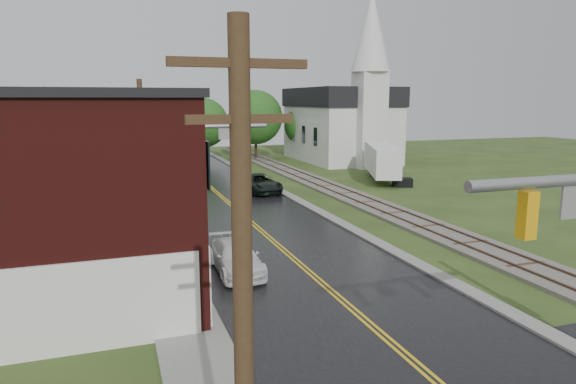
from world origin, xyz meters
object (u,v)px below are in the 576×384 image
church (344,116)px  tree_left_e (105,132)px  tree_left_c (40,142)px  pickup_white (236,257)px  utility_pole_b (143,160)px  semi_trailer (382,159)px  traffic_signal_far (191,146)px  brick_building (0,201)px  utility_pole_c (128,134)px  suv_dark (259,184)px  utility_pole_a (244,336)px

church → tree_left_e: (-28.85, -7.84, -1.02)m
tree_left_c → pickup_white: 26.47m
utility_pole_b → tree_left_e: (-2.05, 23.90, 0.09)m
semi_trailer → tree_left_c: bearing=176.6°
traffic_signal_far → tree_left_c: tree_left_c is taller
tree_left_c → traffic_signal_far: bearing=-51.2°
brick_building → church: (32.48, 38.74, 1.68)m
brick_building → utility_pole_c: (5.68, 29.00, 0.57)m
utility_pole_b → utility_pole_c: same height
traffic_signal_far → suv_dark: (6.97, 8.54, -4.19)m
utility_pole_c → pickup_white: utility_pole_c is taller
tree_left_e → pickup_white: (5.65, -29.94, -4.11)m
utility_pole_a → tree_left_c: 40.52m
utility_pole_b → traffic_signal_far: bearing=56.3°
tree_left_e → suv_dark: bearing=-40.0°
brick_building → traffic_signal_far: bearing=53.1°
traffic_signal_far → tree_left_e: bearing=105.9°
tree_left_c → suv_dark: size_ratio=1.35×
utility_pole_c → suv_dark: 13.90m
traffic_signal_far → utility_pole_b: (-3.33, -5.00, -0.25)m
utility_pole_a → suv_dark: 37.21m
semi_trailer → utility_pole_b: bearing=-145.8°
pickup_white → tree_left_c: bearing=114.1°
church → semi_trailer: 16.43m
utility_pole_a → traffic_signal_far: bearing=83.0°
brick_building → utility_pole_a: size_ratio=1.59×
tree_left_c → tree_left_e: (5.00, 6.00, 0.30)m
utility_pole_a → tree_left_c: bearing=100.0°
traffic_signal_far → pickup_white: traffic_signal_far is taller
pickup_white → semi_trailer: bearing=48.0°
brick_building → pickup_white: (9.28, 0.96, -3.45)m
utility_pole_a → suv_dark: (10.30, 35.54, -3.93)m
church → traffic_signal_far: bearing=-131.3°
utility_pole_a → tree_left_e: bearing=92.6°
suv_dark → utility_pole_b: bearing=-133.9°
utility_pole_a → tree_left_e: size_ratio=1.10×
brick_building → suv_dark: bearing=52.1°
tree_left_c → pickup_white: tree_left_c is taller
brick_building → pickup_white: 9.95m
utility_pole_a → semi_trailer: utility_pole_a is taller
brick_building → utility_pole_c: size_ratio=1.59×
tree_left_c → pickup_white: bearing=-66.0°
semi_trailer → utility_pole_c: bearing=165.9°
traffic_signal_far → utility_pole_c: (-3.33, 17.00, -0.25)m
suv_dark → traffic_signal_far: bearing=-135.8°
brick_building → traffic_signal_far: 15.03m
utility_pole_c → pickup_white: (3.60, -28.04, -4.02)m
traffic_signal_far → tree_left_e: tree_left_e is taller
utility_pole_c → pickup_white: size_ratio=1.86×
utility_pole_c → suv_dark: utility_pole_c is taller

